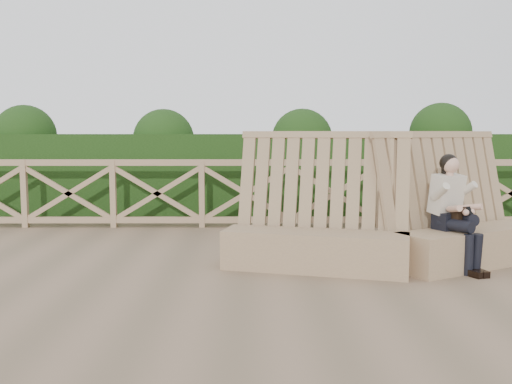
{
  "coord_description": "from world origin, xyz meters",
  "views": [
    {
      "loc": [
        0.14,
        -5.63,
        1.53
      ],
      "look_at": [
        0.16,
        0.4,
        0.9
      ],
      "focal_mm": 40.0,
      "sensor_mm": 36.0,
      "label": 1
    }
  ],
  "objects": [
    {
      "name": "ground",
      "position": [
        0.0,
        0.0,
        0.0
      ],
      "size": [
        60.0,
        60.0,
        0.0
      ],
      "primitive_type": "plane",
      "color": "brown",
      "rests_on": "ground"
    },
    {
      "name": "bench",
      "position": [
        1.74,
        0.8,
        0.39
      ],
      "size": [
        3.93,
        1.67,
        1.57
      ],
      "rotation": [
        0.0,
        0.0,
        0.09
      ],
      "color": "#896C4E",
      "rests_on": "ground"
    },
    {
      "name": "woman",
      "position": [
        2.37,
        0.69,
        0.7
      ],
      "size": [
        0.54,
        0.8,
        1.29
      ],
      "rotation": [
        0.0,
        0.0,
        0.47
      ],
      "color": "black",
      "rests_on": "ground"
    },
    {
      "name": "guardrail",
      "position": [
        0.0,
        3.5,
        0.55
      ],
      "size": [
        10.1,
        0.09,
        1.1
      ],
      "color": "#8B6B51",
      "rests_on": "ground"
    },
    {
      "name": "hedge",
      "position": [
        0.0,
        4.7,
        0.75
      ],
      "size": [
        12.0,
        1.2,
        1.5
      ],
      "primitive_type": "cube",
      "color": "black",
      "rests_on": "ground"
    }
  ]
}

